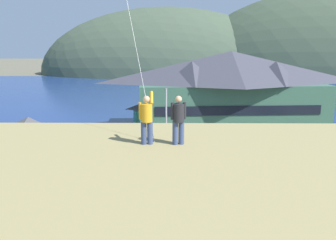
# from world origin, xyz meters

# --- Properties ---
(ground_plane) EXTENTS (600.00, 600.00, 0.00)m
(ground_plane) POSITION_xyz_m (0.00, 0.00, 0.00)
(ground_plane) COLOR #66604C
(parking_lot_pad) EXTENTS (40.00, 20.00, 0.10)m
(parking_lot_pad) POSITION_xyz_m (0.00, 5.00, 0.05)
(parking_lot_pad) COLOR gray
(parking_lot_pad) RESTS_ON ground
(bay_water) EXTENTS (360.00, 84.00, 0.03)m
(bay_water) POSITION_xyz_m (0.00, 60.00, 0.01)
(bay_water) COLOR navy
(bay_water) RESTS_ON ground
(far_hill_west_ridge) EXTENTS (102.50, 54.25, 52.64)m
(far_hill_west_ridge) POSITION_xyz_m (-2.89, 115.29, 0.00)
(far_hill_west_ridge) COLOR #42513D
(far_hill_west_ridge) RESTS_ON ground
(far_hill_east_peak) EXTENTS (117.90, 56.41, 65.69)m
(far_hill_east_peak) POSITION_xyz_m (63.45, 111.76, 0.00)
(far_hill_east_peak) COLOR #3D4C38
(far_hill_east_peak) RESTS_ON ground
(harbor_lodge) EXTENTS (25.02, 11.35, 10.10)m
(harbor_lodge) POSITION_xyz_m (6.80, 20.99, 5.37)
(harbor_lodge) COLOR #38604C
(harbor_lodge) RESTS_ON ground
(storage_shed_near_lot) EXTENTS (5.92, 6.17, 5.04)m
(storage_shed_near_lot) POSITION_xyz_m (-12.37, 5.11, 2.62)
(storage_shed_near_lot) COLOR beige
(storage_shed_near_lot) RESTS_ON ground
(storage_shed_waterside) EXTENTS (5.66, 4.75, 4.10)m
(storage_shed_waterside) POSITION_xyz_m (-3.20, 20.54, 2.12)
(storage_shed_waterside) COLOR #338475
(storage_shed_waterside) RESTS_ON ground
(wharf_dock) EXTENTS (3.20, 10.71, 0.70)m
(wharf_dock) POSITION_xyz_m (-0.02, 31.86, 0.35)
(wharf_dock) COLOR #70604C
(wharf_dock) RESTS_ON ground
(moored_boat_wharfside) EXTENTS (2.84, 7.53, 2.16)m
(moored_boat_wharfside) POSITION_xyz_m (-3.56, 29.68, 0.72)
(moored_boat_wharfside) COLOR navy
(moored_boat_wharfside) RESTS_ON ground
(moored_boat_outer_mooring) EXTENTS (2.40, 7.31, 2.16)m
(moored_boat_outer_mooring) POSITION_xyz_m (3.49, 34.37, 0.72)
(moored_boat_outer_mooring) COLOR #A8A399
(moored_boat_outer_mooring) RESTS_ON ground
(parked_car_front_row_end) EXTENTS (4.21, 2.07, 1.82)m
(parked_car_front_row_end) POSITION_xyz_m (-3.99, 7.61, 1.06)
(parked_car_front_row_end) COLOR silver
(parked_car_front_row_end) RESTS_ON parking_lot_pad
(parked_car_front_row_red) EXTENTS (4.35, 2.37, 1.82)m
(parked_car_front_row_red) POSITION_xyz_m (-0.76, 1.29, 1.06)
(parked_car_front_row_red) COLOR red
(parked_car_front_row_red) RESTS_ON parking_lot_pad
(parked_car_back_row_right) EXTENTS (4.36, 2.38, 1.82)m
(parked_car_back_row_right) POSITION_xyz_m (10.27, 6.10, 1.06)
(parked_car_back_row_right) COLOR silver
(parked_car_back_row_right) RESTS_ON parking_lot_pad
(parked_car_lone_by_shed) EXTENTS (4.23, 2.11, 1.82)m
(parked_car_lone_by_shed) POSITION_xyz_m (1.16, 6.06, 1.06)
(parked_car_lone_by_shed) COLOR red
(parked_car_lone_by_shed) RESTS_ON parking_lot_pad
(parking_light_pole) EXTENTS (0.24, 0.78, 6.57)m
(parking_light_pole) POSITION_xyz_m (-1.25, 10.56, 3.92)
(parking_light_pole) COLOR #ADADB2
(parking_light_pole) RESTS_ON parking_lot_pad
(person_kite_flyer) EXTENTS (0.51, 0.67, 1.86)m
(person_kite_flyer) POSITION_xyz_m (-1.62, -9.36, 8.11)
(person_kite_flyer) COLOR #384770
(person_kite_flyer) RESTS_ON grassy_hill_foreground
(person_companion) EXTENTS (0.54, 0.40, 1.74)m
(person_companion) POSITION_xyz_m (-0.51, -9.37, 8.09)
(person_companion) COLOR #384770
(person_companion) RESTS_ON grassy_hill_foreground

